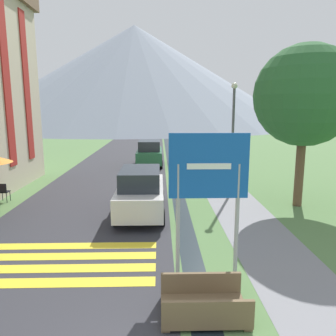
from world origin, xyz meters
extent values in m
plane|color=#517542|center=(0.00, 20.00, 0.00)|extent=(160.00, 160.00, 0.00)
cube|color=#2D2D33|center=(-2.50, 30.00, 0.00)|extent=(6.40, 60.00, 0.01)
cube|color=slate|center=(3.60, 30.00, 0.00)|extent=(2.20, 60.00, 0.01)
cube|color=black|center=(1.20, 30.00, 0.00)|extent=(0.60, 60.00, 0.00)
cube|color=yellow|center=(-2.50, 3.28, 0.01)|extent=(5.44, 0.44, 0.01)
cube|color=yellow|center=(-2.50, 3.98, 0.01)|extent=(5.44, 0.44, 0.01)
cube|color=yellow|center=(-2.50, 4.68, 0.01)|extent=(5.44, 0.44, 0.01)
cube|color=yellow|center=(-2.50, 5.38, 0.01)|extent=(5.44, 0.44, 0.01)
cone|color=gray|center=(-5.46, 77.40, 11.59)|extent=(76.68, 76.68, 23.17)
cube|color=maroon|center=(-6.79, 12.00, 5.19)|extent=(0.06, 0.70, 7.78)
cube|color=maroon|center=(-6.79, 14.33, 5.19)|extent=(0.06, 0.70, 7.78)
cylinder|color=#9E9EA3|center=(0.77, 3.63, 1.40)|extent=(0.10, 0.10, 2.79)
cylinder|color=#9E9EA3|center=(2.21, 3.63, 1.40)|extent=(0.10, 0.10, 2.79)
cube|color=#1451AD|center=(1.49, 3.61, 2.74)|extent=(1.89, 0.05, 1.55)
cube|color=white|center=(1.49, 3.58, 2.74)|extent=(1.04, 0.02, 0.14)
cube|color=brown|center=(1.20, 1.95, 0.14)|extent=(1.70, 1.10, 0.12)
cube|color=brown|center=(1.20, 1.44, 0.43)|extent=(1.70, 0.08, 0.45)
cube|color=brown|center=(1.20, 2.46, 0.43)|extent=(1.70, 0.08, 0.45)
cube|color=brown|center=(0.43, 1.95, 0.04)|extent=(0.16, 0.99, 0.08)
cube|color=brown|center=(1.97, 1.95, 0.04)|extent=(0.16, 0.99, 0.08)
cube|color=silver|center=(-0.40, 8.40, 0.72)|extent=(1.72, 4.26, 0.84)
cube|color=#23282D|center=(-0.40, 8.18, 1.48)|extent=(1.46, 2.34, 0.68)
cylinder|color=black|center=(-1.22, 9.71, 0.30)|extent=(0.18, 0.60, 0.60)
cylinder|color=black|center=(0.42, 9.71, 0.30)|extent=(0.18, 0.60, 0.60)
cylinder|color=black|center=(-1.22, 7.08, 0.30)|extent=(0.18, 0.60, 0.60)
cylinder|color=black|center=(0.42, 7.08, 0.30)|extent=(0.18, 0.60, 0.60)
cube|color=#28663D|center=(-0.38, 19.23, 0.72)|extent=(1.73, 3.91, 0.84)
cube|color=#23282D|center=(-0.38, 19.04, 1.48)|extent=(1.47, 2.15, 0.68)
cylinder|color=black|center=(-1.21, 20.44, 0.30)|extent=(0.18, 0.60, 0.60)
cylinder|color=black|center=(0.44, 20.44, 0.30)|extent=(0.18, 0.60, 0.60)
cylinder|color=black|center=(-1.21, 18.02, 0.30)|extent=(0.18, 0.60, 0.60)
cylinder|color=black|center=(0.44, 18.02, 0.30)|extent=(0.18, 0.60, 0.60)
cube|color=black|center=(-6.52, 10.22, 0.45)|extent=(0.40, 0.40, 0.04)
cube|color=black|center=(-6.52, 10.04, 0.65)|extent=(0.40, 0.04, 0.40)
cylinder|color=black|center=(-6.69, 10.39, 0.23)|extent=(0.03, 0.03, 0.45)
cylinder|color=black|center=(-6.35, 10.39, 0.23)|extent=(0.03, 0.03, 0.45)
cylinder|color=black|center=(-6.35, 10.05, 0.23)|extent=(0.03, 0.03, 0.45)
cylinder|color=#515156|center=(3.76, 11.32, 2.48)|extent=(0.12, 0.12, 4.95)
sphere|color=silver|center=(3.76, 11.32, 5.07)|extent=(0.28, 0.28, 0.28)
cylinder|color=brown|center=(6.17, 9.33, 1.42)|extent=(0.36, 0.36, 2.84)
sphere|color=#285B2D|center=(6.17, 9.33, 4.57)|extent=(4.07, 4.07, 4.07)
camera|label=1|loc=(0.34, -3.91, 4.08)|focal=35.00mm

